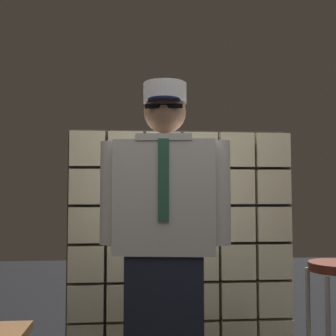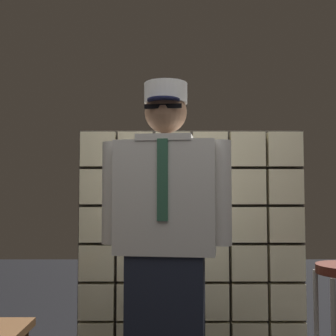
{
  "view_description": "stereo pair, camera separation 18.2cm",
  "coord_description": "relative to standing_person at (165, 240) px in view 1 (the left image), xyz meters",
  "views": [
    {
      "loc": [
        -0.36,
        -1.83,
        1.18
      ],
      "look_at": [
        -0.17,
        0.46,
        1.32
      ],
      "focal_mm": 45.68,
      "sensor_mm": 36.0,
      "label": 1
    },
    {
      "loc": [
        -0.17,
        -1.83,
        1.18
      ],
      "look_at": [
        -0.17,
        0.46,
        1.32
      ],
      "focal_mm": 45.68,
      "sensor_mm": 36.0,
      "label": 2
    }
  ],
  "objects": [
    {
      "name": "glass_block_wall",
      "position": [
        0.19,
        0.84,
        -0.11
      ],
      "size": [
        1.68,
        0.1,
        1.68
      ],
      "color": "beige",
      "rests_on": "ground"
    },
    {
      "name": "standing_person",
      "position": [
        0.0,
        0.0,
        0.0
      ],
      "size": [
        0.72,
        0.33,
        1.79
      ],
      "rotation": [
        0.0,
        0.0,
        -0.13
      ],
      "color": "#1E2333",
      "rests_on": "ground"
    }
  ]
}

